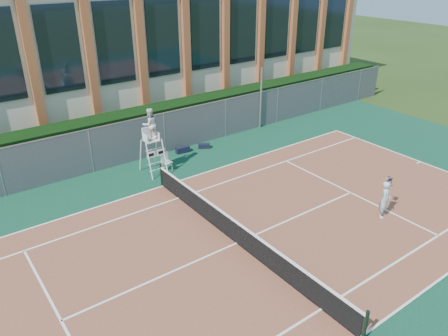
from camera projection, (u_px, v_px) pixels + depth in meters
ground at (237, 244)px, 15.97m from camera, size 120.00×120.00×0.00m
apron at (221, 231)px, 16.69m from camera, size 36.00×20.00×0.01m
tennis_court at (237, 243)px, 15.96m from camera, size 23.77×10.97×0.02m
tennis_net at (237, 231)px, 15.73m from camera, size 0.10×11.30×1.10m
fence at (130, 142)px, 21.87m from camera, size 40.00×0.06×2.20m
hedge at (120, 135)px, 22.74m from camera, size 40.00×1.40×2.20m
building at (61, 51)px, 27.17m from camera, size 45.00×10.60×8.22m
steel_pole at (261, 98)px, 26.01m from camera, size 0.12×0.12×3.71m
umpire_chair at (150, 126)px, 20.20m from camera, size 0.92×1.41×3.28m
plastic_chair at (166, 160)px, 21.26m from camera, size 0.46×0.46×0.90m
sports_bag_near at (183, 150)px, 23.32m from camera, size 0.78×0.39×0.32m
sports_bag_far at (204, 146)px, 23.87m from camera, size 0.68×0.55×0.25m
tennis_player at (385, 199)px, 17.28m from camera, size 0.93×0.70×1.58m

